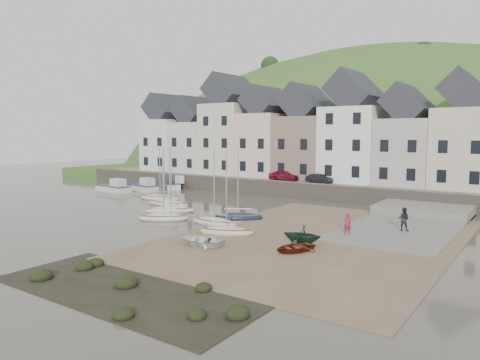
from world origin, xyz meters
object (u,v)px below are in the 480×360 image
Objects in this scene: rowboat_green at (302,234)px; rowboat_red at (294,247)px; car_right at (319,178)px; rowboat_white at (200,240)px; sailboat_0 at (160,198)px; person_red at (347,223)px; person_dark at (404,219)px; car_left at (284,175)px.

rowboat_red is at bearing 6.61° from rowboat_green.
rowboat_white is at bearing -160.71° from car_right.
sailboat_0 is 25.56m from rowboat_red.
rowboat_white is 2.09× the size of person_red.
rowboat_red is at bearing 66.09° from person_dark.
person_red is at bearing 108.46° from rowboat_red.
sailboat_0 is at bearing -54.95° from person_red.
person_red is 20.48m from car_right.
rowboat_green is 0.94× the size of rowboat_red.
person_dark is at bearing -124.60° from car_right.
rowboat_green is (5.46, 4.01, 0.34)m from rowboat_white.
car_right reaches higher than person_red.
sailboat_0 is 24.36m from person_red.
rowboat_green is 1.46× the size of person_dark.
rowboat_green is at bearing 117.27° from rowboat_white.
rowboat_green is 9.19m from person_dark.
rowboat_green reaches higher than rowboat_red.
rowboat_red is (5.92, 2.06, -0.06)m from rowboat_white.
person_red is 4.70m from person_dark.
sailboat_0 reaches higher than rowboat_green.
rowboat_green is 0.68× the size of car_left.
person_dark reaches higher than rowboat_white.
person_dark is (3.06, 3.57, 0.10)m from person_red.
person_red is at bearing 131.90° from rowboat_white.
person_red is (1.41, 4.46, 0.17)m from rowboat_green.
rowboat_white is 15.62m from person_dark.
sailboat_0 is 21.64m from rowboat_white.
car_right is (13.45, 12.65, 1.88)m from sailboat_0.
rowboat_white is at bearing -38.31° from sailboat_0.
sailboat_0 is 26.95m from person_dark.
rowboat_green is at bearing 130.24° from rowboat_red.
rowboat_red is 6.50m from person_red.
sailboat_0 is at bearing -179.48° from rowboat_red.
sailboat_0 is 1.92× the size of rowboat_white.
person_dark is 23.01m from car_left.
rowboat_green is 4.68m from person_red.
person_dark is 19.47m from car_right.
car_left reaches higher than rowboat_red.
rowboat_white is at bearing 48.46° from person_dark.
rowboat_white is 1.00× the size of car_right.
person_red is 0.89× the size of person_dark.
person_dark is at bearing 131.44° from rowboat_white.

